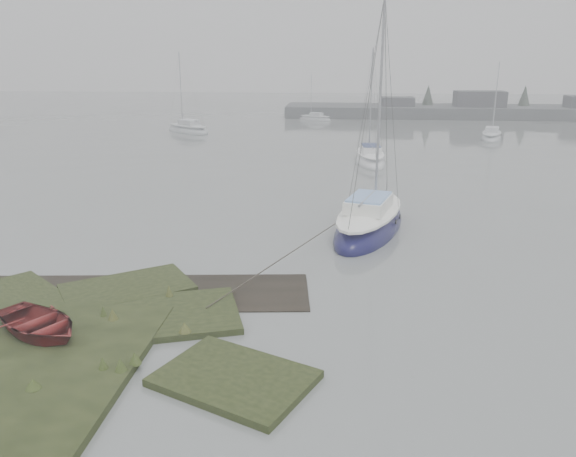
# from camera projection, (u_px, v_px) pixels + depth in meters

# --- Properties ---
(ground) EXTENTS (160.00, 160.00, 0.00)m
(ground) POSITION_uv_depth(u_px,v_px,m) (301.00, 159.00, 42.41)
(ground) COLOR slate
(ground) RESTS_ON ground
(far_shoreline) EXTENTS (60.00, 8.00, 4.15)m
(far_shoreline) POSITION_uv_depth(u_px,v_px,m) (533.00, 111.00, 70.17)
(far_shoreline) COLOR #4C4F51
(far_shoreline) RESTS_ON ground
(sailboat_main) EXTENTS (4.49, 7.94, 10.65)m
(sailboat_main) POSITION_uv_depth(u_px,v_px,m) (369.00, 224.00, 24.79)
(sailboat_main) COLOR #0E0D3C
(sailboat_main) RESTS_ON ground
(sailboat_white) EXTENTS (2.48, 6.25, 8.63)m
(sailboat_white) POSITION_uv_depth(u_px,v_px,m) (370.00, 159.00, 40.69)
(sailboat_white) COLOR white
(sailboat_white) RESTS_ON ground
(sailboat_far_a) EXTENTS (5.93, 5.19, 8.42)m
(sailboat_far_a) POSITION_uv_depth(u_px,v_px,m) (188.00, 130.00, 56.85)
(sailboat_far_a) COLOR #A9B0B3
(sailboat_far_a) RESTS_ON ground
(sailboat_far_b) EXTENTS (3.21, 5.59, 7.50)m
(sailboat_far_b) POSITION_uv_depth(u_px,v_px,m) (491.00, 137.00, 52.18)
(sailboat_far_b) COLOR #B8BFC3
(sailboat_far_b) RESTS_ON ground
(sailboat_far_c) EXTENTS (4.44, 3.12, 6.01)m
(sailboat_far_c) POSITION_uv_depth(u_px,v_px,m) (315.00, 119.00, 67.72)
(sailboat_far_c) COLOR #B3B7BE
(sailboat_far_c) RESTS_ON ground
(dinghy) EXTENTS (3.70, 3.41, 0.63)m
(dinghy) POSITION_uv_depth(u_px,v_px,m) (38.00, 323.00, 15.09)
(dinghy) COLOR maroon
(dinghy) RESTS_ON marsh_bank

